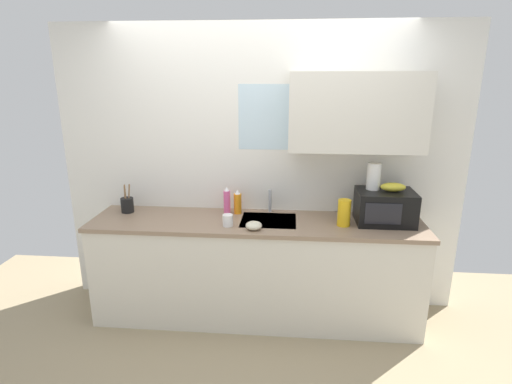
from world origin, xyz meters
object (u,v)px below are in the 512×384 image
Objects in this scene: dish_soap_bottle_orange at (238,202)px; utensil_crock at (127,205)px; microwave at (385,207)px; cereal_canister at (344,213)px; dish_soap_bottle_pink at (227,201)px; paper_towel_roll at (374,176)px; small_bowl at (254,226)px; mug_white at (228,220)px; banana_bunch at (393,187)px.

utensil_crock is at bearing -176.90° from dish_soap_bottle_orange.
cereal_canister is (-0.34, -0.10, -0.03)m from microwave.
microwave reaches higher than dish_soap_bottle_pink.
small_bowl is (-0.95, -0.30, -0.35)m from paper_towel_roll.
paper_towel_roll reaches higher than dish_soap_bottle_orange.
microwave is 2.12× the size of cereal_canister.
small_bowl is at bearing -15.43° from utensil_crock.
paper_towel_roll is 1.17m from dish_soap_bottle_orange.
microwave is at bearing -4.39° from dish_soap_bottle_pink.
dish_soap_bottle_pink is at bearing 127.74° from small_bowl.
utensil_crock is at bearing 179.46° from paper_towel_roll.
microwave is 2.21m from utensil_crock.
cereal_canister is at bearing -11.50° from dish_soap_bottle_pink.
dish_soap_bottle_pink is 0.45m from small_bowl.
dish_soap_bottle_orange is 0.09m from dish_soap_bottle_pink.
small_bowl is at bearing -166.70° from microwave.
dish_soap_bottle_orange is at bearing 82.71° from mug_white.
microwave is 0.35m from cereal_canister.
paper_towel_roll is (-0.15, 0.05, 0.08)m from banana_bunch.
banana_bunch is 0.94× the size of dish_soap_bottle_orange.
microwave is 1.24m from dish_soap_bottle_orange.
utensil_crock reaches higher than small_bowl.
dish_soap_bottle_orange is 2.25× the size of mug_white.
dish_soap_bottle_orange is 0.82× the size of utensil_crock.
banana_bunch is at bearing 8.18° from mug_white.
cereal_canister is 1.67× the size of small_bowl.
dish_soap_bottle_pink is (-0.09, -0.02, 0.02)m from dish_soap_bottle_orange.
mug_white is at bearing -174.48° from cereal_canister.
utensil_crock is (-2.26, 0.07, -0.24)m from banana_bunch.
paper_towel_roll is 2.32× the size of mug_white.
dish_soap_bottle_pink is 1.13× the size of cereal_canister.
dish_soap_bottle_pink is at bearing 175.84° from banana_bunch.
microwave is 0.27m from paper_towel_roll.
banana_bunch is 1.39m from dish_soap_bottle_pink.
cereal_canister is at bearing -165.62° from banana_bunch.
paper_towel_roll is at bearing 17.51° from small_bowl.
dish_soap_bottle_orange is 0.42m from small_bowl.
microwave reaches higher than dish_soap_bottle_orange.
utensil_crock reaches higher than mug_white.
cereal_canister is at bearing 11.91° from small_bowl.
cereal_canister reaches higher than mug_white.
dish_soap_bottle_pink is at bearing 175.61° from microwave.
small_bowl is (-1.10, -0.25, -0.27)m from banana_bunch.
utensil_crock reaches higher than dish_soap_bottle_pink.
dish_soap_bottle_orange is at bearing 165.96° from cereal_canister.
banana_bunch is 0.77× the size of utensil_crock.
utensil_crock is (-0.98, -0.05, -0.03)m from dish_soap_bottle_orange.
paper_towel_roll is 0.90× the size of dish_soap_bottle_pink.
microwave is 1.88× the size of dish_soap_bottle_pink.
paper_towel_roll reaches higher than utensil_crock.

